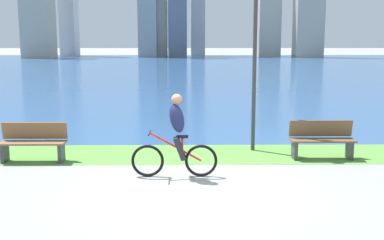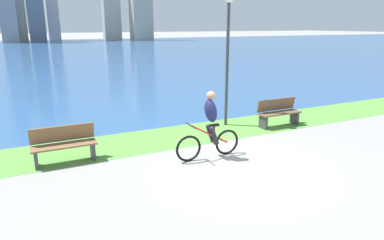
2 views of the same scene
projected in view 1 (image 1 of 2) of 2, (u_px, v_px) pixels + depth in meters
name	position (u px, v px, depth m)	size (l,w,h in m)	color
ground_plane	(198.00, 189.00, 8.92)	(300.00, 300.00, 0.00)	gray
grass_strip_bayside	(195.00, 154.00, 11.63)	(120.00, 2.03, 0.01)	#59933D
bay_water_surface	(189.00, 67.00, 49.38)	(300.00, 74.56, 0.00)	#2D568C
cyclist_lead	(176.00, 136.00, 9.59)	(1.77, 0.52, 1.71)	black
bench_near_path	(322.00, 140.00, 11.16)	(1.50, 0.47, 0.90)	brown
bench_far_along_path	(33.00, 142.00, 10.88)	(1.50, 0.47, 0.90)	brown
lamppost_tall	(255.00, 43.00, 11.60)	(0.28, 0.28, 4.17)	#38383D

